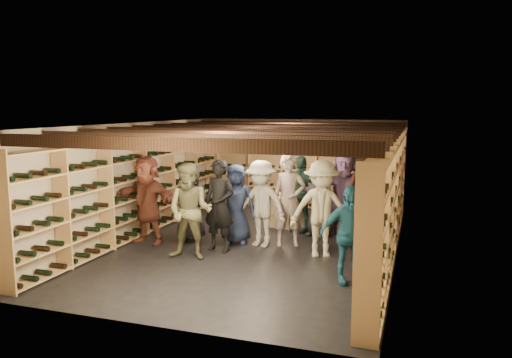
{
  "coord_description": "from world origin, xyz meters",
  "views": [
    {
      "loc": [
        3.07,
        -9.24,
        2.74
      ],
      "look_at": [
        -0.04,
        0.2,
        1.29
      ],
      "focal_mm": 35.0,
      "sensor_mm": 36.0,
      "label": 1
    }
  ],
  "objects_px": {
    "crate_stack_right": "(283,213)",
    "person_3": "(321,209)",
    "crate_loose": "(332,216)",
    "person_1": "(219,206)",
    "person_7": "(289,200)",
    "person_0": "(191,202)",
    "person_4": "(349,235)",
    "person_5": "(147,199)",
    "person_8": "(365,195)",
    "crate_stack_left": "(284,207)",
    "person_11": "(344,193)",
    "person_12": "(319,199)",
    "person_10": "(300,194)",
    "person_9": "(261,204)",
    "person_2": "(190,211)",
    "person_6": "(236,204)"
  },
  "relations": [
    {
      "from": "person_1",
      "to": "person_4",
      "type": "bearing_deg",
      "value": -12.88
    },
    {
      "from": "crate_loose",
      "to": "crate_stack_right",
      "type": "bearing_deg",
      "value": -130.37
    },
    {
      "from": "person_4",
      "to": "person_11",
      "type": "height_order",
      "value": "person_11"
    },
    {
      "from": "person_3",
      "to": "person_8",
      "type": "height_order",
      "value": "person_8"
    },
    {
      "from": "person_1",
      "to": "person_7",
      "type": "bearing_deg",
      "value": 42.27
    },
    {
      "from": "person_5",
      "to": "person_11",
      "type": "xyz_separation_m",
      "value": [
        3.68,
        1.87,
        0.03
      ]
    },
    {
      "from": "crate_loose",
      "to": "person_0",
      "type": "distance_m",
      "value": 3.76
    },
    {
      "from": "person_5",
      "to": "person_11",
      "type": "height_order",
      "value": "person_11"
    },
    {
      "from": "crate_stack_left",
      "to": "person_10",
      "type": "relative_size",
      "value": 0.4
    },
    {
      "from": "person_7",
      "to": "crate_stack_left",
      "type": "bearing_deg",
      "value": 87.97
    },
    {
      "from": "person_7",
      "to": "person_11",
      "type": "distance_m",
      "value": 1.49
    },
    {
      "from": "crate_stack_left",
      "to": "person_2",
      "type": "bearing_deg",
      "value": -103.74
    },
    {
      "from": "person_4",
      "to": "person_11",
      "type": "xyz_separation_m",
      "value": [
        -0.5,
        2.96,
        0.14
      ]
    },
    {
      "from": "person_7",
      "to": "person_8",
      "type": "distance_m",
      "value": 1.65
    },
    {
      "from": "person_5",
      "to": "person_12",
      "type": "xyz_separation_m",
      "value": [
        3.19,
        1.61,
        -0.09
      ]
    },
    {
      "from": "person_1",
      "to": "person_9",
      "type": "xyz_separation_m",
      "value": [
        0.65,
        0.57,
        -0.03
      ]
    },
    {
      "from": "person_1",
      "to": "person_4",
      "type": "height_order",
      "value": "person_1"
    },
    {
      "from": "person_3",
      "to": "person_8",
      "type": "relative_size",
      "value": 0.95
    },
    {
      "from": "crate_loose",
      "to": "person_5",
      "type": "height_order",
      "value": "person_5"
    },
    {
      "from": "person_2",
      "to": "person_9",
      "type": "xyz_separation_m",
      "value": [
        0.95,
        1.21,
        -0.02
      ]
    },
    {
      "from": "crate_loose",
      "to": "person_3",
      "type": "xyz_separation_m",
      "value": [
        0.31,
        -3.02,
        0.8
      ]
    },
    {
      "from": "crate_stack_left",
      "to": "person_1",
      "type": "relative_size",
      "value": 0.39
    },
    {
      "from": "person_2",
      "to": "person_9",
      "type": "height_order",
      "value": "person_2"
    },
    {
      "from": "person_3",
      "to": "person_4",
      "type": "xyz_separation_m",
      "value": [
        0.67,
        -1.27,
        -0.11
      ]
    },
    {
      "from": "person_3",
      "to": "person_4",
      "type": "bearing_deg",
      "value": -80.34
    },
    {
      "from": "person_1",
      "to": "person_3",
      "type": "xyz_separation_m",
      "value": [
        1.91,
        0.27,
        0.01
      ]
    },
    {
      "from": "person_7",
      "to": "person_8",
      "type": "height_order",
      "value": "person_8"
    },
    {
      "from": "person_6",
      "to": "person_5",
      "type": "bearing_deg",
      "value": -179.56
    },
    {
      "from": "crate_stack_right",
      "to": "person_9",
      "type": "relative_size",
      "value": 0.4
    },
    {
      "from": "person_7",
      "to": "person_11",
      "type": "relative_size",
      "value": 0.99
    },
    {
      "from": "person_5",
      "to": "crate_loose",
      "type": "bearing_deg",
      "value": 55.91
    },
    {
      "from": "person_4",
      "to": "person_5",
      "type": "xyz_separation_m",
      "value": [
        -4.18,
        1.09,
        0.11
      ]
    },
    {
      "from": "person_9",
      "to": "crate_loose",
      "type": "bearing_deg",
      "value": 84.34
    },
    {
      "from": "person_4",
      "to": "person_9",
      "type": "bearing_deg",
      "value": 118.7
    },
    {
      "from": "crate_stack_right",
      "to": "person_3",
      "type": "bearing_deg",
      "value": -57.08
    },
    {
      "from": "person_1",
      "to": "person_3",
      "type": "height_order",
      "value": "person_3"
    },
    {
      "from": "crate_stack_left",
      "to": "person_1",
      "type": "xyz_separation_m",
      "value": [
        -0.53,
        -2.77,
        0.54
      ]
    },
    {
      "from": "person_3",
      "to": "crate_stack_right",
      "type": "bearing_deg",
      "value": 104.86
    },
    {
      "from": "crate_loose",
      "to": "person_4",
      "type": "distance_m",
      "value": 4.46
    },
    {
      "from": "person_0",
      "to": "person_5",
      "type": "relative_size",
      "value": 0.89
    },
    {
      "from": "person_7",
      "to": "person_9",
      "type": "distance_m",
      "value": 0.55
    },
    {
      "from": "person_0",
      "to": "person_1",
      "type": "distance_m",
      "value": 1.0
    },
    {
      "from": "person_12",
      "to": "person_10",
      "type": "bearing_deg",
      "value": 176.24
    },
    {
      "from": "crate_loose",
      "to": "person_1",
      "type": "bearing_deg",
      "value": -115.88
    },
    {
      "from": "person_4",
      "to": "person_9",
      "type": "relative_size",
      "value": 0.91
    },
    {
      "from": "crate_stack_left",
      "to": "crate_loose",
      "type": "distance_m",
      "value": 1.21
    },
    {
      "from": "crate_stack_right",
      "to": "person_10",
      "type": "height_order",
      "value": "person_10"
    },
    {
      "from": "person_0",
      "to": "person_1",
      "type": "relative_size",
      "value": 0.9
    },
    {
      "from": "person_1",
      "to": "person_3",
      "type": "distance_m",
      "value": 1.93
    },
    {
      "from": "person_5",
      "to": "person_11",
      "type": "bearing_deg",
      "value": 37.75
    }
  ]
}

